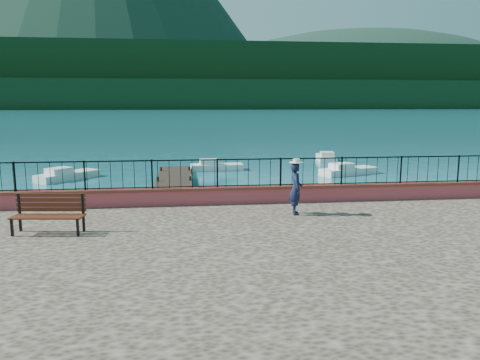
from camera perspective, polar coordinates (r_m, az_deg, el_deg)
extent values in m
plane|color=#19596B|center=(13.02, -0.14, -11.53)|extent=(2000.00, 2000.00, 0.00)
cube|color=#BD444F|center=(16.15, -1.70, -1.86)|extent=(28.00, 0.46, 0.58)
cube|color=black|center=(16.01, -1.71, 0.82)|extent=(27.00, 0.05, 0.95)
cube|color=#2D231C|center=(24.49, -8.13, -1.22)|extent=(2.00, 16.00, 0.30)
cube|color=black|center=(312.10, -6.77, 10.25)|extent=(900.00, 60.00, 18.00)
cube|color=black|center=(372.47, -6.85, 12.12)|extent=(900.00, 120.00, 44.00)
ellipsoid|color=#142D23|center=(613.44, 14.41, 8.79)|extent=(448.00, 384.00, 180.00)
cube|color=black|center=(13.48, -22.31, -5.12)|extent=(1.93, 0.79, 0.47)
cube|color=brown|center=(13.62, -22.00, -2.70)|extent=(1.88, 0.30, 0.57)
imported|color=#111833|center=(14.63, 6.82, -1.04)|extent=(0.44, 0.62, 1.62)
cylinder|color=silver|center=(14.50, 6.89, 2.35)|extent=(0.44, 0.44, 0.12)
cube|color=silver|center=(20.17, -19.84, -3.30)|extent=(3.90, 2.10, 0.80)
cube|color=silver|center=(22.76, 12.64, -1.54)|extent=(4.13, 2.62, 0.80)
cube|color=white|center=(31.22, 13.11, 1.40)|extent=(4.14, 2.64, 0.80)
cube|color=silver|center=(30.37, -20.28, 0.83)|extent=(3.49, 3.82, 0.80)
cube|color=silver|center=(32.31, -2.84, 1.91)|extent=(3.64, 1.47, 0.80)
cube|color=silver|center=(38.07, 10.46, 2.92)|extent=(1.96, 3.88, 0.80)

